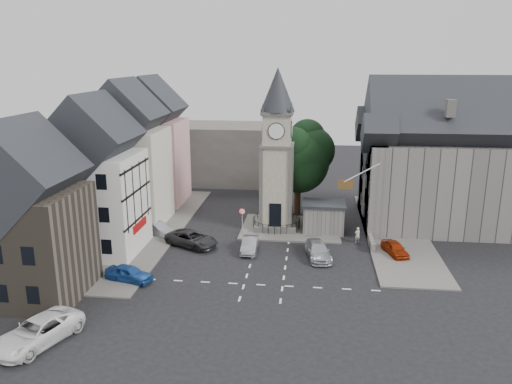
# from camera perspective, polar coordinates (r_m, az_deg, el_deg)

# --- Properties ---
(ground) EXTENTS (120.00, 120.00, 0.00)m
(ground) POSITION_cam_1_polar(r_m,az_deg,el_deg) (44.47, 1.55, -7.52)
(ground) COLOR black
(ground) RESTS_ON ground
(pavement_west) EXTENTS (6.00, 30.00, 0.14)m
(pavement_west) POSITION_cam_1_polar(r_m,az_deg,el_deg) (52.38, -11.65, -4.20)
(pavement_west) COLOR #595651
(pavement_west) RESTS_ON ground
(pavement_east) EXTENTS (6.00, 26.00, 0.14)m
(pavement_east) POSITION_cam_1_polar(r_m,az_deg,el_deg) (52.48, 15.54, -4.41)
(pavement_east) COLOR #595651
(pavement_east) RESTS_ON ground
(central_island) EXTENTS (10.00, 8.00, 0.16)m
(central_island) POSITION_cam_1_polar(r_m,az_deg,el_deg) (51.81, 3.98, -4.11)
(central_island) COLOR #595651
(central_island) RESTS_ON ground
(road_markings) EXTENTS (20.00, 8.00, 0.01)m
(road_markings) POSITION_cam_1_polar(r_m,az_deg,el_deg) (39.46, 0.85, -10.58)
(road_markings) COLOR silver
(road_markings) RESTS_ON ground
(clock_tower) EXTENTS (4.86, 4.86, 16.25)m
(clock_tower) POSITION_cam_1_polar(r_m,az_deg,el_deg) (49.83, 2.42, 4.70)
(clock_tower) COLOR #4C4944
(clock_tower) RESTS_ON ground
(stone_shelter) EXTENTS (4.30, 3.30, 3.08)m
(stone_shelter) POSITION_cam_1_polar(r_m,az_deg,el_deg) (50.85, 7.71, -2.85)
(stone_shelter) COLOR #65625D
(stone_shelter) RESTS_ON ground
(town_tree) EXTENTS (7.20, 7.20, 10.80)m
(town_tree) POSITION_cam_1_polar(r_m,az_deg,el_deg) (54.86, 4.88, 4.41)
(town_tree) COLOR black
(town_tree) RESTS_ON ground
(warning_sign_post) EXTENTS (0.70, 0.19, 2.85)m
(warning_sign_post) POSITION_cam_1_polar(r_m,az_deg,el_deg) (49.18, -1.60, -2.75)
(warning_sign_post) COLOR black
(warning_sign_post) RESTS_ON ground
(terrace_pink) EXTENTS (8.10, 7.60, 12.80)m
(terrace_pink) POSITION_cam_1_polar(r_m,az_deg,el_deg) (60.89, -11.79, 4.84)
(terrace_pink) COLOR #D99D95
(terrace_pink) RESTS_ON ground
(terrace_cream) EXTENTS (8.10, 7.60, 12.80)m
(terrace_cream) POSITION_cam_1_polar(r_m,az_deg,el_deg) (53.49, -14.42, 3.28)
(terrace_cream) COLOR beige
(terrace_cream) RESTS_ON ground
(terrace_tudor) EXTENTS (8.10, 7.60, 12.00)m
(terrace_tudor) POSITION_cam_1_polar(r_m,az_deg,el_deg) (46.38, -17.84, 0.75)
(terrace_tudor) COLOR silver
(terrace_tudor) RESTS_ON ground
(building_sw_stone) EXTENTS (8.60, 7.60, 10.40)m
(building_sw_stone) POSITION_cam_1_polar(r_m,az_deg,el_deg) (39.67, -24.97, -3.60)
(building_sw_stone) COLOR #483F36
(building_sw_stone) RESTS_ON ground
(backdrop_west) EXTENTS (20.00, 10.00, 8.00)m
(backdrop_west) POSITION_cam_1_polar(r_m,az_deg,el_deg) (71.81, -6.06, 4.51)
(backdrop_west) COLOR #4C4944
(backdrop_west) RESTS_ON ground
(east_building) EXTENTS (14.40, 11.40, 12.60)m
(east_building) POSITION_cam_1_polar(r_m,az_deg,el_deg) (54.39, 19.27, 2.76)
(east_building) COLOR #65625D
(east_building) RESTS_ON ground
(east_boundary_wall) EXTENTS (0.40, 16.00, 0.90)m
(east_boundary_wall) POSITION_cam_1_polar(r_m,az_deg,el_deg) (53.86, 12.31, -3.27)
(east_boundary_wall) COLOR #65625D
(east_boundary_wall) RESTS_ON ground
(flagpole) EXTENTS (3.68, 0.10, 2.74)m
(flagpole) POSITION_cam_1_polar(r_m,az_deg,el_deg) (46.24, 11.98, 2.15)
(flagpole) COLOR white
(flagpole) RESTS_ON ground
(car_west_blue) EXTENTS (4.13, 2.47, 1.31)m
(car_west_blue) POSITION_cam_1_polar(r_m,az_deg,el_deg) (41.06, -14.31, -9.01)
(car_west_blue) COLOR #1B4998
(car_west_blue) RESTS_ON ground
(car_west_silver) EXTENTS (3.87, 3.14, 1.24)m
(car_west_silver) POSITION_cam_1_polar(r_m,az_deg,el_deg) (50.71, -11.06, -4.16)
(car_west_silver) COLOR #95989C
(car_west_silver) RESTS_ON ground
(car_west_grey) EXTENTS (5.70, 4.44, 1.44)m
(car_west_grey) POSITION_cam_1_polar(r_m,az_deg,el_deg) (47.23, -7.37, -5.33)
(car_west_grey) COLOR #292A2C
(car_west_grey) RESTS_ON ground
(car_island_silver) EXTENTS (1.43, 3.92, 1.28)m
(car_island_silver) POSITION_cam_1_polar(r_m,az_deg,el_deg) (45.68, -0.72, -6.02)
(car_island_silver) COLOR gray
(car_island_silver) RESTS_ON ground
(car_island_east) EXTENTS (2.68, 4.89, 1.34)m
(car_island_east) POSITION_cam_1_polar(r_m,az_deg,el_deg) (44.55, 7.10, -6.66)
(car_island_east) COLOR #ABAFB4
(car_island_east) RESTS_ON ground
(car_east_red) EXTENTS (2.44, 3.86, 1.22)m
(car_east_red) POSITION_cam_1_polar(r_m,az_deg,el_deg) (46.54, 15.59, -6.24)
(car_east_red) COLOR #962608
(car_east_red) RESTS_ON ground
(van_sw_white) EXTENTS (4.54, 6.32, 1.60)m
(van_sw_white) POSITION_cam_1_polar(r_m,az_deg,el_deg) (34.58, -23.67, -14.42)
(van_sw_white) COLOR white
(van_sw_white) RESTS_ON ground
(pedestrian) EXTENTS (0.66, 0.56, 1.53)m
(pedestrian) POSITION_cam_1_polar(r_m,az_deg,el_deg) (48.67, 11.51, -4.83)
(pedestrian) COLOR beige
(pedestrian) RESTS_ON ground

